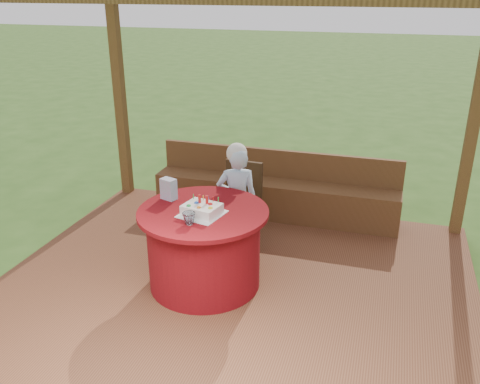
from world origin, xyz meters
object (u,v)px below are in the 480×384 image
elderly_woman (237,198)px  drinking_glass (189,218)px  table (204,247)px  birthday_cake (202,209)px  bench (275,195)px  gift_bag (169,189)px  chair (241,197)px

elderly_woman → drinking_glass: size_ratio=10.70×
table → birthday_cake: (0.02, -0.09, 0.43)m
bench → birthday_cake: bearing=-97.7°
birthday_cake → drinking_glass: bearing=-99.2°
gift_bag → drinking_glass: 0.60m
drinking_glass → birthday_cake: bearing=80.8°
chair → birthday_cake: (-0.02, -1.13, 0.34)m
birthday_cake → drinking_glass: (-0.04, -0.22, 0.00)m
drinking_glass → chair: bearing=87.8°
elderly_woman → drinking_glass: bearing=-96.3°
gift_bag → drinking_glass: gift_bag is taller
birthday_cake → gift_bag: 0.49m
bench → elderly_woman: (-0.17, -1.02, 0.35)m
table → chair: (0.04, 1.04, 0.09)m
drinking_glass → bench: bearing=82.1°
table → elderly_woman: elderly_woman is taller
bench → birthday_cake: 1.92m
elderly_woman → birthday_cake: bearing=-95.5°
bench → elderly_woman: 1.09m
bench → drinking_glass: drinking_glass is taller
chair → elderly_woman: (0.06, -0.33, 0.13)m
gift_bag → bench: bearing=85.3°
bench → elderly_woman: elderly_woman is taller
chair → bench: bearing=71.6°
gift_bag → birthday_cake: bearing=-10.8°
elderly_woman → birthday_cake: size_ratio=2.87×
bench → birthday_cake: size_ratio=7.11×
chair → gift_bag: size_ratio=4.26×
gift_bag → chair: bearing=81.8°
table → drinking_glass: size_ratio=10.63×
table → birthday_cake: 0.44m
birthday_cake → drinking_glass: 0.22m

